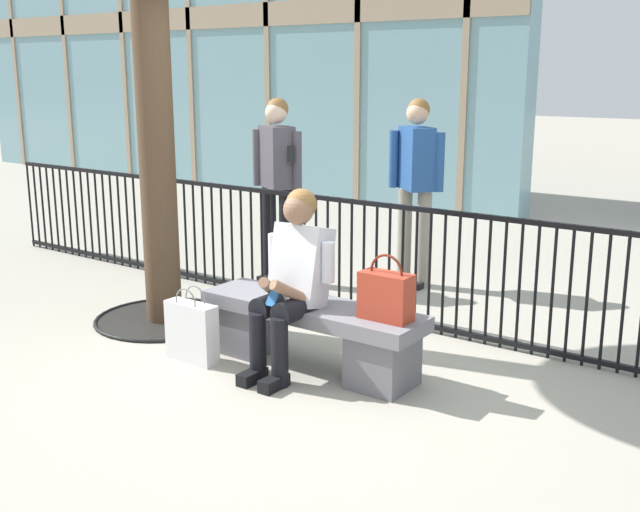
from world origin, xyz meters
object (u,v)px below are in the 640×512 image
at_px(stone_bench, 311,329).
at_px(bystander_further_back, 277,176).
at_px(seated_person_with_phone, 292,277).
at_px(shopping_bag, 192,331).
at_px(handbag_on_bench, 386,295).
at_px(bystander_at_railing, 416,178).

distance_m(stone_bench, bystander_further_back, 2.31).
distance_m(stone_bench, seated_person_with_phone, 0.40).
bearing_deg(bystander_further_back, shopping_bag, -67.32).
bearing_deg(handbag_on_bench, shopping_bag, -163.91).
xyz_separation_m(handbag_on_bench, bystander_further_back, (-2.12, 1.56, 0.40)).
relative_size(stone_bench, bystander_further_back, 0.94).
xyz_separation_m(stone_bench, handbag_on_bench, (0.58, -0.01, 0.33)).
relative_size(shopping_bag, bystander_further_back, 0.31).
height_order(stone_bench, bystander_at_railing, bystander_at_railing).
height_order(stone_bench, shopping_bag, shopping_bag).
bearing_deg(bystander_at_railing, handbag_on_bench, -64.95).
bearing_deg(stone_bench, bystander_further_back, 134.78).
bearing_deg(handbag_on_bench, bystander_further_back, 143.62).
relative_size(handbag_on_bench, bystander_at_railing, 0.24).
distance_m(shopping_bag, bystander_at_railing, 2.71).
height_order(shopping_bag, bystander_further_back, bystander_further_back).
bearing_deg(bystander_further_back, seated_person_with_phone, -48.52).
bearing_deg(bystander_at_railing, stone_bench, -78.40).
bearing_deg(shopping_bag, handbag_on_bench, 16.09).
distance_m(seated_person_with_phone, handbag_on_bench, 0.65).
bearing_deg(bystander_further_back, stone_bench, -45.22).
bearing_deg(bystander_at_railing, seated_person_with_phone, -80.32).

